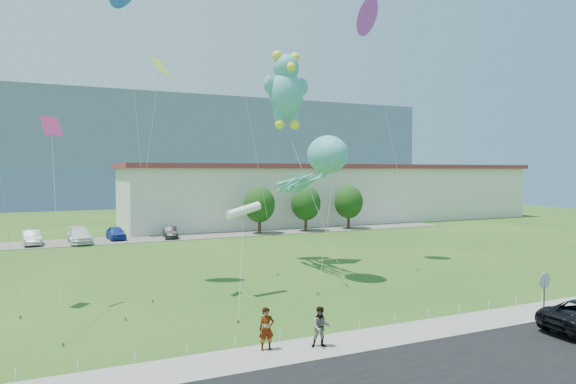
{
  "coord_description": "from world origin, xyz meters",
  "views": [
    {
      "loc": [
        -11.74,
        -21.08,
        7.34
      ],
      "look_at": [
        1.66,
        8.0,
        5.99
      ],
      "focal_mm": 32.0,
      "sensor_mm": 36.0,
      "label": 1
    }
  ],
  "objects_px": {
    "stop_sign": "(544,285)",
    "parked_car_black": "(170,232)",
    "warehouse": "(336,192)",
    "pedestrian_right": "(321,327)",
    "parked_car_blue": "(116,233)",
    "octopus_kite": "(319,166)",
    "parked_car_silver": "(32,238)",
    "pedestrian_left": "(266,329)",
    "parked_car_white": "(80,235)",
    "teddy_bear_kite": "(286,88)"
  },
  "relations": [
    {
      "from": "parked_car_white",
      "to": "teddy_bear_kite",
      "type": "relative_size",
      "value": 0.32
    },
    {
      "from": "pedestrian_left",
      "to": "parked_car_silver",
      "type": "height_order",
      "value": "pedestrian_left"
    },
    {
      "from": "parked_car_blue",
      "to": "octopus_kite",
      "type": "bearing_deg",
      "value": -71.08
    },
    {
      "from": "octopus_kite",
      "to": "parked_car_silver",
      "type": "bearing_deg",
      "value": 126.92
    },
    {
      "from": "parked_car_silver",
      "to": "parked_car_blue",
      "type": "relative_size",
      "value": 1.07
    },
    {
      "from": "warehouse",
      "to": "pedestrian_right",
      "type": "relative_size",
      "value": 36.66
    },
    {
      "from": "parked_car_blue",
      "to": "parked_car_black",
      "type": "distance_m",
      "value": 5.6
    },
    {
      "from": "parked_car_silver",
      "to": "parked_car_white",
      "type": "bearing_deg",
      "value": -11.58
    },
    {
      "from": "pedestrian_left",
      "to": "teddy_bear_kite",
      "type": "xyz_separation_m",
      "value": [
        8.94,
        17.67,
        12.78
      ]
    },
    {
      "from": "parked_car_black",
      "to": "octopus_kite",
      "type": "xyz_separation_m",
      "value": [
        5.16,
        -24.26,
        6.98
      ]
    },
    {
      "from": "pedestrian_left",
      "to": "teddy_bear_kite",
      "type": "distance_m",
      "value": 23.57
    },
    {
      "from": "warehouse",
      "to": "parked_car_white",
      "type": "height_order",
      "value": "warehouse"
    },
    {
      "from": "stop_sign",
      "to": "teddy_bear_kite",
      "type": "distance_m",
      "value": 23.43
    },
    {
      "from": "parked_car_white",
      "to": "parked_car_black",
      "type": "height_order",
      "value": "parked_car_white"
    },
    {
      "from": "stop_sign",
      "to": "parked_car_silver",
      "type": "height_order",
      "value": "stop_sign"
    },
    {
      "from": "pedestrian_right",
      "to": "parked_car_silver",
      "type": "distance_m",
      "value": 39.38
    },
    {
      "from": "teddy_bear_kite",
      "to": "pedestrian_right",
      "type": "bearing_deg",
      "value": -110.33
    },
    {
      "from": "stop_sign",
      "to": "parked_car_black",
      "type": "height_order",
      "value": "stop_sign"
    },
    {
      "from": "parked_car_black",
      "to": "parked_car_blue",
      "type": "bearing_deg",
      "value": 173.95
    },
    {
      "from": "parked_car_silver",
      "to": "pedestrian_left",
      "type": "bearing_deg",
      "value": -80.53
    },
    {
      "from": "pedestrian_right",
      "to": "parked_car_white",
      "type": "bearing_deg",
      "value": 120.81
    },
    {
      "from": "pedestrian_right",
      "to": "octopus_kite",
      "type": "relative_size",
      "value": 0.17
    },
    {
      "from": "pedestrian_right",
      "to": "parked_car_blue",
      "type": "relative_size",
      "value": 0.41
    },
    {
      "from": "pedestrian_right",
      "to": "parked_car_silver",
      "type": "xyz_separation_m",
      "value": [
        -11.83,
        37.56,
        -0.16
      ]
    },
    {
      "from": "parked_car_blue",
      "to": "parked_car_black",
      "type": "xyz_separation_m",
      "value": [
        5.46,
        -1.23,
        -0.08
      ]
    },
    {
      "from": "warehouse",
      "to": "octopus_kite",
      "type": "distance_m",
      "value": 40.14
    },
    {
      "from": "parked_car_silver",
      "to": "octopus_kite",
      "type": "bearing_deg",
      "value": -58.28
    },
    {
      "from": "stop_sign",
      "to": "pedestrian_right",
      "type": "height_order",
      "value": "stop_sign"
    },
    {
      "from": "parked_car_blue",
      "to": "warehouse",
      "type": "bearing_deg",
      "value": 11.28
    },
    {
      "from": "warehouse",
      "to": "octopus_kite",
      "type": "bearing_deg",
      "value": -121.84
    },
    {
      "from": "parked_car_black",
      "to": "octopus_kite",
      "type": "bearing_deg",
      "value": -71.33
    },
    {
      "from": "warehouse",
      "to": "octopus_kite",
      "type": "xyz_separation_m",
      "value": [
        -21.09,
        -33.97,
        3.53
      ]
    },
    {
      "from": "stop_sign",
      "to": "parked_car_blue",
      "type": "xyz_separation_m",
      "value": [
        -15.21,
        39.73,
        -1.12
      ]
    },
    {
      "from": "octopus_kite",
      "to": "parked_car_black",
      "type": "bearing_deg",
      "value": 102.0
    },
    {
      "from": "pedestrian_left",
      "to": "octopus_kite",
      "type": "relative_size",
      "value": 0.17
    },
    {
      "from": "warehouse",
      "to": "teddy_bear_kite",
      "type": "distance_m",
      "value": 36.74
    },
    {
      "from": "parked_car_silver",
      "to": "parked_car_black",
      "type": "xyz_separation_m",
      "value": [
        13.41,
        -0.45,
        -0.1
      ]
    },
    {
      "from": "parked_car_blue",
      "to": "teddy_bear_kite",
      "type": "height_order",
      "value": "teddy_bear_kite"
    },
    {
      "from": "parked_car_blue",
      "to": "octopus_kite",
      "type": "distance_m",
      "value": 28.47
    },
    {
      "from": "parked_car_white",
      "to": "parked_car_blue",
      "type": "height_order",
      "value": "parked_car_white"
    },
    {
      "from": "stop_sign",
      "to": "parked_car_black",
      "type": "relative_size",
      "value": 0.67
    },
    {
      "from": "pedestrian_right",
      "to": "parked_car_silver",
      "type": "relative_size",
      "value": 0.38
    },
    {
      "from": "parked_car_black",
      "to": "teddy_bear_kite",
      "type": "height_order",
      "value": "teddy_bear_kite"
    },
    {
      "from": "pedestrian_right",
      "to": "parked_car_black",
      "type": "xyz_separation_m",
      "value": [
        1.58,
        37.11,
        -0.26
      ]
    },
    {
      "from": "stop_sign",
      "to": "parked_car_silver",
      "type": "relative_size",
      "value": 0.58
    },
    {
      "from": "octopus_kite",
      "to": "parked_car_blue",
      "type": "bearing_deg",
      "value": 112.6
    },
    {
      "from": "pedestrian_left",
      "to": "parked_car_white",
      "type": "distance_m",
      "value": 36.84
    },
    {
      "from": "parked_car_white",
      "to": "octopus_kite",
      "type": "relative_size",
      "value": 0.52
    },
    {
      "from": "parked_car_black",
      "to": "octopus_kite",
      "type": "distance_m",
      "value": 25.77
    },
    {
      "from": "warehouse",
      "to": "parked_car_white",
      "type": "distance_m",
      "value": 36.79
    }
  ]
}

